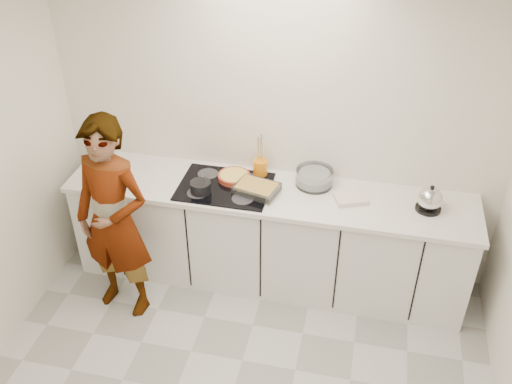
% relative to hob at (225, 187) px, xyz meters
% --- Properties ---
extents(ceiling, '(3.60, 3.20, 0.00)m').
position_rel_hob_xyz_m(ceiling, '(0.35, -1.26, 1.68)').
color(ceiling, white).
rests_on(ceiling, wall_back).
extents(wall_back, '(3.60, 0.00, 2.60)m').
position_rel_hob_xyz_m(wall_back, '(0.35, 0.34, 0.38)').
color(wall_back, silver).
rests_on(wall_back, ground).
extents(base_cabinets, '(3.20, 0.58, 0.87)m').
position_rel_hob_xyz_m(base_cabinets, '(0.35, 0.02, -0.48)').
color(base_cabinets, white).
rests_on(base_cabinets, floor).
extents(countertop, '(3.24, 0.64, 0.04)m').
position_rel_hob_xyz_m(countertop, '(0.35, 0.02, -0.03)').
color(countertop, white).
rests_on(countertop, base_cabinets).
extents(hob, '(0.72, 0.54, 0.01)m').
position_rel_hob_xyz_m(hob, '(0.00, 0.00, 0.00)').
color(hob, black).
rests_on(hob, countertop).
extents(tart_dish, '(0.29, 0.29, 0.04)m').
position_rel_hob_xyz_m(tart_dish, '(0.05, 0.11, 0.03)').
color(tart_dish, '#9E3923').
rests_on(tart_dish, hob).
extents(saucepan, '(0.18, 0.18, 0.15)m').
position_rel_hob_xyz_m(saucepan, '(-0.16, -0.12, 0.05)').
color(saucepan, black).
rests_on(saucepan, hob).
extents(baking_dish, '(0.37, 0.31, 0.06)m').
position_rel_hob_xyz_m(baking_dish, '(0.27, -0.03, 0.04)').
color(baking_dish, silver).
rests_on(baking_dish, hob).
extents(mixing_bowl, '(0.39, 0.39, 0.14)m').
position_rel_hob_xyz_m(mixing_bowl, '(0.68, 0.19, 0.06)').
color(mixing_bowl, silver).
rests_on(mixing_bowl, countertop).
extents(tea_towel, '(0.28, 0.25, 0.04)m').
position_rel_hob_xyz_m(tea_towel, '(0.99, 0.03, 0.01)').
color(tea_towel, white).
rests_on(tea_towel, countertop).
extents(kettle, '(0.20, 0.20, 0.22)m').
position_rel_hob_xyz_m(kettle, '(1.56, 0.04, 0.08)').
color(kettle, black).
rests_on(kettle, countertop).
extents(utensil_crock, '(0.15, 0.15, 0.14)m').
position_rel_hob_xyz_m(utensil_crock, '(0.24, 0.23, 0.06)').
color(utensil_crock, orange).
rests_on(utensil_crock, countertop).
extents(cook, '(0.68, 0.50, 1.70)m').
position_rel_hob_xyz_m(cook, '(-0.72, -0.53, -0.07)').
color(cook, white).
rests_on(cook, floor).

